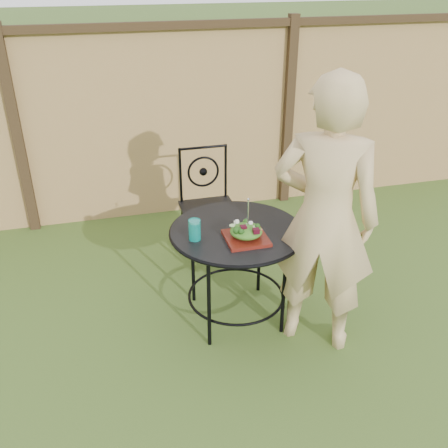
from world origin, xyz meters
name	(u,v)px	position (x,y,z in m)	size (l,w,h in m)	color
ground	(216,349)	(0.00, 0.00, 0.00)	(60.00, 60.00, 0.00)	#274416
fence	(160,123)	(0.00, 2.19, 0.95)	(8.00, 0.12, 1.90)	tan
patio_table	(237,247)	(0.23, 0.33, 0.59)	(0.92, 0.92, 0.72)	black
patio_chair	(208,202)	(0.24, 1.26, 0.50)	(0.46, 0.46, 0.95)	black
diner	(324,219)	(0.69, -0.03, 0.92)	(0.67, 0.44, 1.83)	tan
salad_plate	(246,238)	(0.25, 0.18, 0.74)	(0.27, 0.27, 0.02)	#401009
salad	(246,231)	(0.25, 0.18, 0.79)	(0.21, 0.21, 0.08)	#235614
fork	(248,213)	(0.26, 0.18, 0.92)	(0.01, 0.01, 0.18)	silver
drinking_glass	(195,230)	(-0.07, 0.27, 0.79)	(0.08, 0.08, 0.14)	#0A7E73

